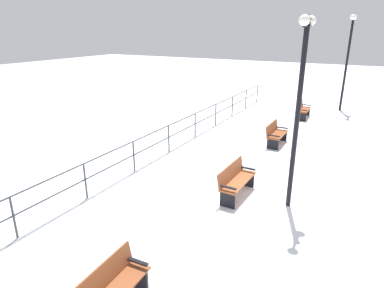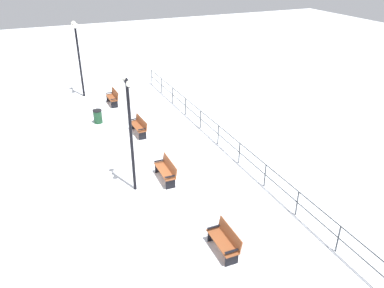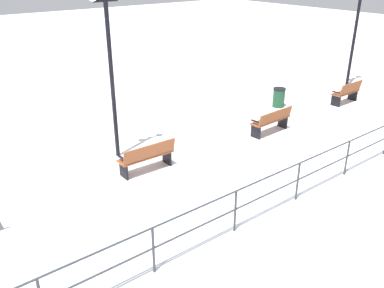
% 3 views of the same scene
% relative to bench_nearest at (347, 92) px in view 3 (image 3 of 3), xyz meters
% --- Properties ---
extents(ground_plane, '(80.00, 80.00, 0.00)m').
position_rel_bench_nearest_xyz_m(ground_plane, '(-0.06, 9.74, -0.49)').
color(ground_plane, white).
rests_on(ground_plane, ground).
extents(bench_nearest, '(0.54, 1.46, 0.94)m').
position_rel_bench_nearest_xyz_m(bench_nearest, '(0.00, 0.00, 0.00)').
color(bench_nearest, brown).
rests_on(bench_nearest, ground).
extents(bench_second, '(0.57, 1.66, 0.87)m').
position_rel_bench_nearest_xyz_m(bench_second, '(-0.25, 4.87, -0.01)').
color(bench_second, brown).
rests_on(bench_second, ground).
extents(bench_third, '(0.55, 1.63, 0.90)m').
position_rel_bench_nearest_xyz_m(bench_third, '(0.01, 9.74, -0.01)').
color(bench_third, brown).
rests_on(bench_third, ground).
extents(lamppost_near, '(0.32, 1.21, 4.82)m').
position_rel_bench_nearest_xyz_m(lamppost_near, '(1.45, -2.33, 2.92)').
color(lamppost_near, black).
rests_on(lamppost_near, ground).
extents(lamppost_middle, '(0.24, 0.96, 4.75)m').
position_rel_bench_nearest_xyz_m(lamppost_middle, '(1.45, 9.90, 2.61)').
color(lamppost_middle, black).
rests_on(lamppost_middle, ground).
extents(waterfront_railing, '(0.05, 25.42, 1.04)m').
position_rel_bench_nearest_xyz_m(waterfront_railing, '(-3.54, 9.74, 0.22)').
color(waterfront_railing, '#383D42').
rests_on(waterfront_railing, ground).
extents(trash_bin, '(0.50, 0.50, 0.78)m').
position_rel_bench_nearest_xyz_m(trash_bin, '(1.47, 2.52, -0.09)').
color(trash_bin, '#1E4C2D').
rests_on(trash_bin, ground).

